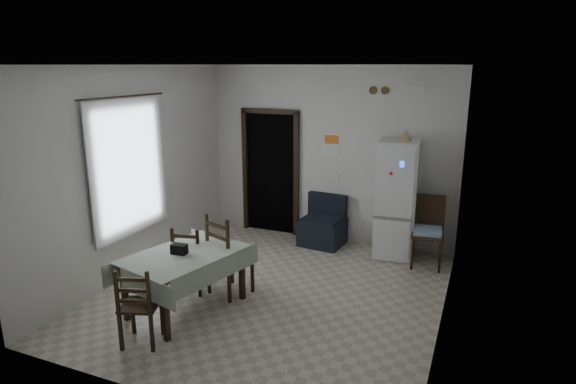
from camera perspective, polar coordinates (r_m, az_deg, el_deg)
The scene contains 25 objects.
ground at distance 6.45m, azimuth -1.75°, elevation -11.86°, with size 4.50×4.50×0.00m, color #C2B59E.
ceiling at distance 5.77m, azimuth -1.98°, elevation 14.84°, with size 4.20×4.50×0.02m, color white, non-canonical shape.
wall_back at distance 8.00m, azimuth 4.86°, elevation 4.35°, with size 4.20×0.02×2.90m, color silver, non-canonical shape.
wall_front at distance 4.10m, azimuth -15.10°, elevation -6.38°, with size 4.20×0.02×2.90m, color silver, non-canonical shape.
wall_left at distance 7.06m, azimuth -17.58°, elevation 2.29°, with size 0.02×4.50×2.90m, color silver, non-canonical shape.
wall_right at distance 5.45m, azimuth 18.69°, elevation -1.39°, with size 0.02×4.50×2.90m, color silver, non-canonical shape.
doorway at distance 8.63m, azimuth -1.43°, elevation 2.53°, with size 1.06×0.52×2.22m.
window_recess at distance 6.92m, azimuth -19.02°, elevation 2.79°, with size 0.10×1.20×1.60m, color silver.
curtain at distance 6.85m, azimuth -18.33°, elevation 2.73°, with size 0.02×1.45×1.85m, color silver.
curtain_rod at distance 6.72m, azimuth -18.92°, elevation 10.66°, with size 0.02×0.02×1.60m, color black.
calendar at distance 7.94m, azimuth 5.20°, elevation 5.51°, with size 0.28×0.02×0.40m, color white.
calendar_image at distance 7.92m, azimuth 5.20°, elevation 6.22°, with size 0.24×0.01×0.14m, color orange.
light_switch at distance 8.02m, azimuth 5.80°, elevation 1.79°, with size 0.08×0.02×0.12m, color beige.
vent_left at distance 7.68m, azimuth 10.08°, elevation 11.79°, with size 0.12×0.12×0.03m, color brown.
vent_right at distance 7.64m, azimuth 11.42°, elevation 11.71°, with size 0.12×0.12×0.03m, color brown.
emergency_light at distance 7.53m, azimuth 14.97°, elevation 11.70°, with size 0.25×0.07×0.09m, color white.
fridge at distance 7.54m, azimuth 12.77°, elevation -0.85°, with size 0.59×0.59×1.82m, color white, non-canonical shape.
tan_cone at distance 7.29m, azimuth 13.74°, elevation 6.54°, with size 0.20×0.20×0.16m, color tan.
navy_seat at distance 7.96m, azimuth 4.14°, elevation -3.46°, with size 0.67×0.65×0.81m, color black, non-canonical shape.
corner_chair at distance 7.34m, azimuth 16.23°, elevation -4.65°, with size 0.45×0.45×1.05m, color black, non-canonical shape.
dining_table at distance 6.04m, azimuth -12.02°, elevation -10.33°, with size 0.92×1.40×0.73m, color #A3B399, non-canonical shape.
black_bag at distance 5.87m, azimuth -12.76°, elevation -6.61°, with size 0.18×0.11×0.12m, color black.
dining_chair_far_left at distance 6.47m, azimuth -11.42°, elevation -7.68°, with size 0.39×0.39×0.91m, color black, non-canonical shape.
dining_chair_far_right at distance 6.28m, azimuth -6.90°, elevation -7.29°, with size 0.47×0.47×1.09m, color black, non-canonical shape.
dining_chair_near_head at distance 5.44m, azimuth -17.11°, elevation -12.59°, with size 0.39×0.39×0.90m, color black, non-canonical shape.
Camera 1 is at (2.40, -5.24, 2.90)m, focal length 30.00 mm.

